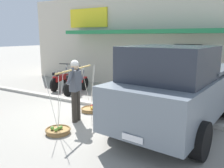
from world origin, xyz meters
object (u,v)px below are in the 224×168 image
Objects in this scene: motorcycle_nearest_shop at (61,79)px; wooden_crate at (168,95)px; fruit_vendor at (75,87)px; fruit_basket_left_side at (58,130)px; fruit_basket_right_side at (91,109)px; parked_truck at (179,88)px; motorcycle_second_in_row at (76,82)px.

motorcycle_nearest_shop is 4.03× the size of wooden_crate.
motorcycle_nearest_shop is at bearing 138.63° from fruit_vendor.
fruit_basket_left_side is at bearing -106.34° from wooden_crate.
wooden_crate is (1.47, 3.59, -0.82)m from fruit_vendor.
fruit_basket_left_side is at bearing -47.81° from motorcycle_nearest_shop.
fruit_vendor is 1.23× the size of fruit_basket_right_side.
parked_truck is (2.67, 0.11, 0.96)m from fruit_basket_right_side.
fruit_basket_left_side reaches higher than motorcycle_nearest_shop.
fruit_basket_right_side is (-0.31, 1.78, -0.00)m from fruit_basket_left_side.
motorcycle_nearest_shop is at bearing 147.57° from fruit_basket_right_side.
fruit_vendor is 1.23× the size of fruit_basket_left_side.
motorcycle_second_in_row is at bearing 129.43° from fruit_vendor.
motorcycle_nearest_shop reaches higher than wooden_crate.
fruit_basket_right_side is at bearing 99.90° from fruit_vendor.
motorcycle_nearest_shop is at bearing 132.19° from fruit_basket_left_side.
fruit_basket_right_side is (-0.15, 0.89, -0.90)m from fruit_vendor.
fruit_vendor is at bearing -112.27° from wooden_crate.
parked_truck is at bearing 38.70° from fruit_basket_left_side.
fruit_basket_left_side is 0.80× the size of motorcycle_second_in_row.
fruit_basket_right_side is at bearing -121.02° from wooden_crate.
wooden_crate is (3.56, 1.04, -0.29)m from motorcycle_second_in_row.
fruit_basket_right_side is 3.30× the size of wooden_crate.
fruit_vendor is at bearing -41.37° from motorcycle_nearest_shop.
parked_truck reaches higher than motorcycle_second_in_row.
wooden_crate is at bearing 111.97° from parked_truck.
motorcycle_nearest_shop is (-3.22, 2.83, -0.53)m from fruit_vendor.
fruit_vendor reaches higher than wooden_crate.
fruit_basket_left_side is 1.80m from fruit_basket_right_side.
motorcycle_nearest_shop is 0.98× the size of motorcycle_second_in_row.
fruit_basket_right_side is 0.82× the size of motorcycle_nearest_shop.
wooden_crate is at bearing 16.30° from motorcycle_second_in_row.
motorcycle_nearest_shop is 6.04m from parked_truck.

